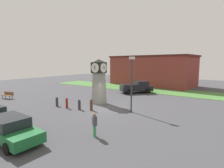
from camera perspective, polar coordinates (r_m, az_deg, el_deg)
The scene contains 13 objects.
ground_plane at distance 18.17m, azimuth -2.92°, elevation -8.02°, with size 79.14×79.14×0.00m, color #424247.
clock_tower at distance 20.02m, azimuth -4.27°, elevation 1.12°, with size 1.74×1.71×5.09m.
bollard_near_tower at distance 19.91m, azimuth -17.54°, elevation -5.50°, with size 0.27×0.27×1.01m.
bollard_mid_row at distance 18.79m, azimuth -14.54°, elevation -6.01°, with size 0.24×0.24×1.08m.
bollard_far_row at distance 17.93m, azimuth -10.61°, elevation -6.61°, with size 0.27×0.27×1.04m.
bollard_end_row at distance 17.46m, azimuth -6.77°, elevation -6.73°, with size 0.29×0.29×1.14m.
car_by_building at distance 12.44m, azimuth -30.13°, elevation -12.58°, with size 4.49×2.02×1.48m.
pickup_truck at distance 27.37m, azimuth 7.96°, elevation -0.97°, with size 4.75×4.98×1.85m.
bench at distance 26.62m, azimuth -30.88°, elevation -3.02°, with size 1.68×0.93×0.90m.
pedestrian_crossing_lot at distance 11.42m, azimuth -5.71°, elevation -12.67°, with size 0.46×0.43×1.56m.
street_lamp_far_side at distance 16.51m, azimuth 6.41°, elevation 1.37°, with size 0.50×0.24×5.25m.
warehouse_blue_far at distance 37.46m, azimuth 12.92°, elevation 4.34°, with size 17.39×9.90×6.07m.
grass_verge_far at distance 30.11m, azimuth 17.11°, elevation -2.23°, with size 47.48×6.51×0.04m, color #477A38.
Camera 1 is at (10.79, -13.83, 4.74)m, focal length 28.00 mm.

